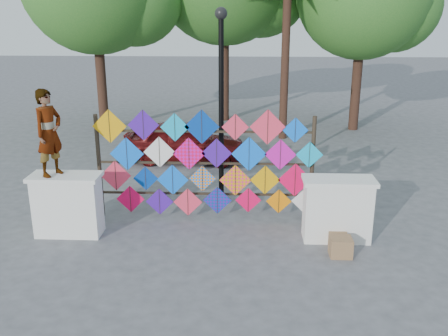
{
  "coord_description": "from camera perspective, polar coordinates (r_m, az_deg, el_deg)",
  "views": [
    {
      "loc": [
        0.86,
        -9.41,
        4.41
      ],
      "look_at": [
        0.43,
        0.6,
        1.21
      ],
      "focal_mm": 40.0,
      "sensor_mm": 36.0,
      "label": 1
    }
  ],
  "objects": [
    {
      "name": "ground",
      "position": [
        10.43,
        -2.5,
        -7.33
      ],
      "size": [
        80.0,
        80.0,
        0.0
      ],
      "primitive_type": "plane",
      "color": "gray",
      "rests_on": "ground"
    },
    {
      "name": "parapet_left",
      "position": [
        10.56,
        -17.43,
        -4.0
      ],
      "size": [
        1.4,
        0.65,
        1.28
      ],
      "color": "white",
      "rests_on": "ground"
    },
    {
      "name": "parapet_right",
      "position": [
        10.12,
        12.82,
        -4.58
      ],
      "size": [
        1.4,
        0.65,
        1.28
      ],
      "color": "white",
      "rests_on": "ground"
    },
    {
      "name": "kite_rack",
      "position": [
        10.65,
        -1.83,
        0.37
      ],
      "size": [
        4.99,
        0.24,
        2.45
      ],
      "color": "#2E2419",
      "rests_on": "ground"
    },
    {
      "name": "vendor_woman",
      "position": [
        10.21,
        -19.39,
        3.81
      ],
      "size": [
        0.64,
        0.74,
        1.71
      ],
      "primitive_type": "imported",
      "rotation": [
        0.0,
        0.0,
        1.12
      ],
      "color": "#99999E",
      "rests_on": "parapet_left"
    },
    {
      "name": "sedan",
      "position": [
        15.06,
        -4.5,
        3.05
      ],
      "size": [
        3.66,
        1.62,
        1.22
      ],
      "primitive_type": "imported",
      "rotation": [
        0.0,
        0.0,
        1.52
      ],
      "color": "#5D0F10",
      "rests_on": "ground"
    },
    {
      "name": "lamppost",
      "position": [
        11.55,
        -0.33,
        9.15
      ],
      "size": [
        0.28,
        0.28,
        4.46
      ],
      "color": "black",
      "rests_on": "ground"
    },
    {
      "name": "cardboard_box_near",
      "position": [
        9.66,
        13.18,
        -8.77
      ],
      "size": [
        0.41,
        0.36,
        0.36
      ],
      "primitive_type": "cube",
      "color": "#9C784B",
      "rests_on": "ground"
    },
    {
      "name": "cardboard_box_far",
      "position": [
        10.09,
        12.77,
        -7.77
      ],
      "size": [
        0.35,
        0.32,
        0.29
      ],
      "primitive_type": "cube",
      "color": "#9C784B",
      "rests_on": "ground"
    }
  ]
}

